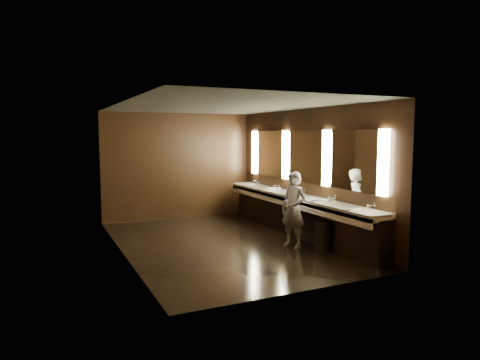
# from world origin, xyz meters

# --- Properties ---
(floor) EXTENTS (6.00, 6.00, 0.00)m
(floor) POSITION_xyz_m (0.00, 0.00, 0.00)
(floor) COLOR black
(floor) RESTS_ON ground
(ceiling) EXTENTS (4.00, 6.00, 0.02)m
(ceiling) POSITION_xyz_m (0.00, 0.00, 2.80)
(ceiling) COLOR #2D2D2B
(ceiling) RESTS_ON wall_back
(wall_back) EXTENTS (4.00, 0.02, 2.80)m
(wall_back) POSITION_xyz_m (0.00, 3.00, 1.40)
(wall_back) COLOR black
(wall_back) RESTS_ON floor
(wall_front) EXTENTS (4.00, 0.02, 2.80)m
(wall_front) POSITION_xyz_m (0.00, -3.00, 1.40)
(wall_front) COLOR black
(wall_front) RESTS_ON floor
(wall_left) EXTENTS (0.02, 6.00, 2.80)m
(wall_left) POSITION_xyz_m (-2.00, 0.00, 1.40)
(wall_left) COLOR black
(wall_left) RESTS_ON floor
(wall_right) EXTENTS (0.02, 6.00, 2.80)m
(wall_right) POSITION_xyz_m (2.00, 0.00, 1.40)
(wall_right) COLOR black
(wall_right) RESTS_ON floor
(sink_counter) EXTENTS (0.55, 5.40, 1.01)m
(sink_counter) POSITION_xyz_m (1.79, 0.00, 0.50)
(sink_counter) COLOR black
(sink_counter) RESTS_ON floor
(mirror_band) EXTENTS (0.06, 5.03, 1.15)m
(mirror_band) POSITION_xyz_m (1.98, -0.00, 1.75)
(mirror_band) COLOR #FCF5C1
(mirror_band) RESTS_ON wall_right
(person) EXTENTS (0.54, 0.64, 1.50)m
(person) POSITION_xyz_m (1.17, -0.83, 0.75)
(person) COLOR #849AC5
(person) RESTS_ON floor
(trash_bin) EXTENTS (0.47, 0.47, 0.58)m
(trash_bin) POSITION_xyz_m (1.58, -1.31, 0.29)
(trash_bin) COLOR black
(trash_bin) RESTS_ON floor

